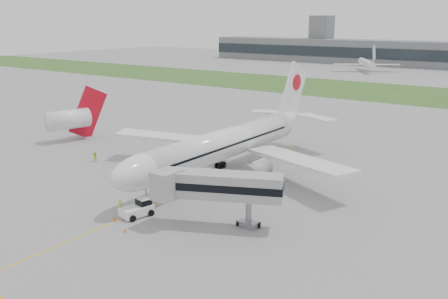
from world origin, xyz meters
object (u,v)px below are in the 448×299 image
Objects in this scene: airliner at (228,142)px; ground_crew_near at (120,205)px; neighbor_aircraft at (71,119)px; pushback_tug at (138,208)px; jet_bridge at (215,186)px.

ground_crew_near is (-2.10, -22.83, -4.78)m from airliner.
pushback_tug is at bearing -12.69° from neighbor_aircraft.
pushback_tug is at bearing 171.46° from jet_bridge.
airliner is at bearing 14.61° from neighbor_aircraft.
neighbor_aircraft is at bearing -55.11° from ground_crew_near.
ground_crew_near is (-13.77, -3.57, -4.62)m from jet_bridge.
pushback_tug is at bearing -87.51° from airliner.
jet_bridge reaches higher than ground_crew_near.
airliner reaches higher than neighbor_aircraft.
neighbor_aircraft is at bearing 163.87° from pushback_tug.
pushback_tug is (0.97, -22.37, -4.63)m from airliner.
airliner is 11.34× the size of pushback_tug.
jet_bridge is (11.67, -19.26, -0.16)m from airliner.
jet_bridge is 57.34m from neighbor_aircraft.
jet_bridge is (10.69, 3.12, 4.48)m from pushback_tug.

